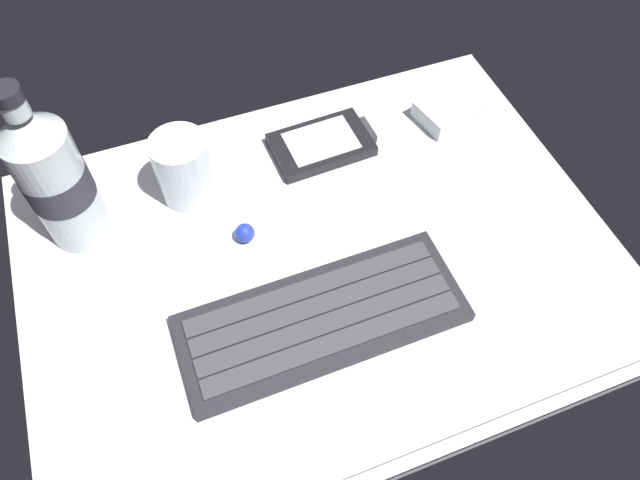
% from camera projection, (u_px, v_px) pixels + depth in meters
% --- Properties ---
extents(ground_plane, '(0.64, 0.48, 0.03)m').
position_uv_depth(ground_plane, '(321.00, 262.00, 0.66)').
color(ground_plane, silver).
extents(keyboard, '(0.29, 0.11, 0.02)m').
position_uv_depth(keyboard, '(322.00, 318.00, 0.60)').
color(keyboard, '#232328').
rests_on(keyboard, ground_plane).
extents(handheld_device, '(0.13, 0.08, 0.02)m').
position_uv_depth(handheld_device, '(322.00, 144.00, 0.74)').
color(handheld_device, black).
rests_on(handheld_device, ground_plane).
extents(juice_cup, '(0.06, 0.06, 0.09)m').
position_uv_depth(juice_cup, '(184.00, 171.00, 0.67)').
color(juice_cup, silver).
rests_on(juice_cup, ground_plane).
extents(water_bottle, '(0.07, 0.07, 0.21)m').
position_uv_depth(water_bottle, '(55.00, 179.00, 0.60)').
color(water_bottle, silver).
rests_on(water_bottle, ground_plane).
extents(charger_block, '(0.08, 0.07, 0.02)m').
position_uv_depth(charger_block, '(446.00, 111.00, 0.76)').
color(charger_block, silver).
rests_on(charger_block, ground_plane).
extents(trackball_mouse, '(0.02, 0.02, 0.02)m').
position_uv_depth(trackball_mouse, '(245.00, 233.00, 0.66)').
color(trackball_mouse, '#2338B2').
rests_on(trackball_mouse, ground_plane).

